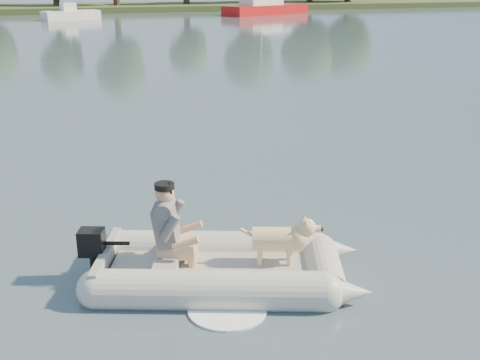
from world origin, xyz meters
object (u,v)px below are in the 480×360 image
object	(u,v)px
dinghy	(223,238)
motorboat	(70,8)
man	(168,222)
dog	(275,242)
sailboat	(265,9)

from	to	relation	value
dinghy	motorboat	size ratio (longest dim) A/B	1.01
man	dog	distance (m)	1.44
dog	sailboat	size ratio (longest dim) A/B	0.08
sailboat	man	bearing A→B (deg)	-134.20
dog	sailboat	distance (m)	53.76
dinghy	man	xyz separation A→B (m)	(-0.68, 0.28, 0.19)
dinghy	dog	world-z (taller)	dinghy
dinghy	dog	xyz separation A→B (m)	(0.66, -0.16, -0.08)
dinghy	dog	distance (m)	0.69
dog	dinghy	bearing A→B (deg)	-175.43
dinghy	sailboat	world-z (taller)	sailboat
motorboat	man	bearing A→B (deg)	-110.60
dinghy	dog	bearing A→B (deg)	4.57
dinghy	dog	size ratio (longest dim) A/B	5.15
dog	motorboat	bearing A→B (deg)	109.27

